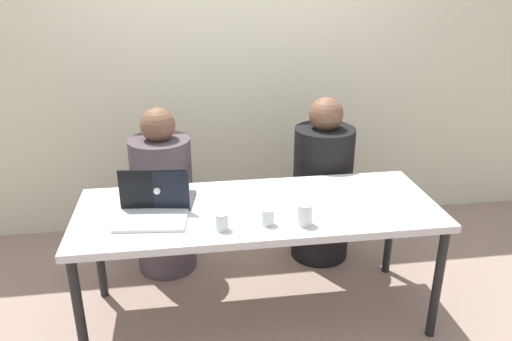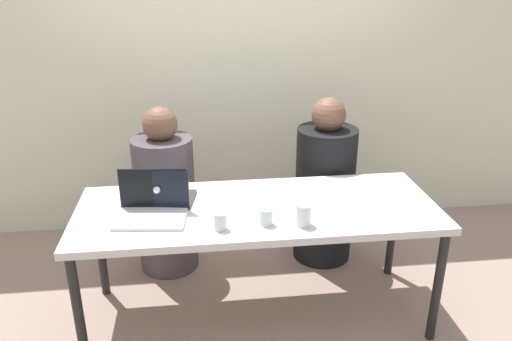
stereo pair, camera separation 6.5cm
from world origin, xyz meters
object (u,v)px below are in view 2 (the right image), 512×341
(water_glass_center, at_px, (266,218))
(laptop_front_left, at_px, (152,208))
(water_glass_left, at_px, (220,222))
(person_on_right, at_px, (324,190))
(water_glass_right, at_px, (303,216))
(person_on_left, at_px, (166,199))
(laptop_back_left, at_px, (162,195))

(water_glass_center, bearing_deg, laptop_front_left, 164.91)
(laptop_front_left, bearing_deg, water_glass_left, -21.12)
(person_on_right, xyz_separation_m, water_glass_right, (-0.33, -0.84, 0.25))
(person_on_left, relative_size, water_glass_center, 13.12)
(person_on_left, xyz_separation_m, laptop_back_left, (0.02, -0.51, 0.26))
(person_on_right, relative_size, laptop_back_left, 3.11)
(person_on_right, distance_m, laptop_back_left, 1.19)
(laptop_back_left, bearing_deg, water_glass_center, 160.04)
(person_on_left, xyz_separation_m, water_glass_center, (0.55, -0.81, 0.25))
(water_glass_center, bearing_deg, person_on_right, 57.53)
(person_on_right, bearing_deg, laptop_front_left, 38.73)
(person_on_left, bearing_deg, laptop_back_left, 96.39)
(person_on_left, height_order, laptop_back_left, person_on_left)
(water_glass_left, relative_size, water_glass_right, 0.79)
(person_on_right, bearing_deg, water_glass_right, 76.00)
(person_on_left, bearing_deg, laptop_front_left, 92.16)
(person_on_right, height_order, water_glass_left, person_on_right)
(water_glass_left, height_order, water_glass_right, water_glass_right)
(person_on_right, relative_size, laptop_front_left, 3.02)
(person_on_left, relative_size, laptop_front_left, 2.95)
(person_on_right, bearing_deg, water_glass_left, 55.82)
(laptop_back_left, bearing_deg, laptop_front_left, 83.85)
(laptop_front_left, xyz_separation_m, water_glass_right, (0.76, -0.18, -0.00))
(water_glass_center, bearing_deg, laptop_back_left, 150.21)
(laptop_front_left, distance_m, laptop_back_left, 0.16)
(person_on_right, bearing_deg, laptop_back_left, 33.50)
(laptop_back_left, distance_m, water_glass_right, 0.79)
(water_glass_right, bearing_deg, water_glass_left, 179.29)
(person_on_left, height_order, water_glass_center, person_on_left)
(water_glass_right, bearing_deg, laptop_back_left, 155.08)
(person_on_left, distance_m, water_glass_center, 1.01)
(water_glass_right, bearing_deg, person_on_left, 131.17)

